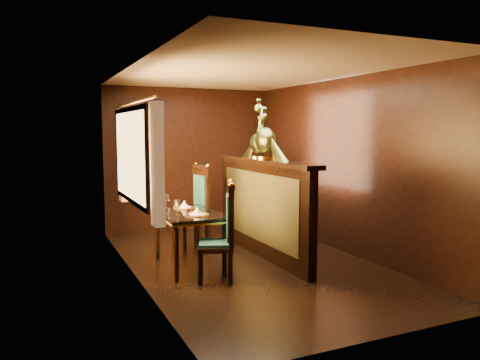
{
  "coord_description": "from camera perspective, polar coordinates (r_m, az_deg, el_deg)",
  "views": [
    {
      "loc": [
        -2.61,
        -5.46,
        1.75
      ],
      "look_at": [
        -0.06,
        0.2,
        1.1
      ],
      "focal_mm": 35.0,
      "sensor_mm": 36.0,
      "label": 1
    }
  ],
  "objects": [
    {
      "name": "partition",
      "position": [
        6.55,
        2.65,
        -3.1
      ],
      "size": [
        0.26,
        2.7,
        1.36
      ],
      "color": "black",
      "rests_on": "ground"
    },
    {
      "name": "chair_right",
      "position": [
        6.99,
        -5.23,
        -2.95
      ],
      "size": [
        0.52,
        0.54,
        1.27
      ],
      "rotation": [
        0.0,
        0.0,
        0.14
      ],
      "color": "black",
      "rests_on": "ground"
    },
    {
      "name": "room_shell",
      "position": [
        6.03,
        0.47,
        4.42
      ],
      "size": [
        3.04,
        5.04,
        2.52
      ],
      "color": "black",
      "rests_on": "ground"
    },
    {
      "name": "ground",
      "position": [
        6.3,
        1.24,
        -10.11
      ],
      "size": [
        5.0,
        5.0,
        0.0
      ],
      "primitive_type": "plane",
      "color": "black",
      "rests_on": "ground"
    },
    {
      "name": "peacock_right",
      "position": [
        6.58,
        2.24,
        5.63
      ],
      "size": [
        0.22,
        0.58,
        0.69
      ],
      "primitive_type": null,
      "color": "#184936",
      "rests_on": "partition"
    },
    {
      "name": "dining_table",
      "position": [
        6.05,
        -6.37,
        -4.55
      ],
      "size": [
        0.79,
        1.24,
        0.91
      ],
      "rotation": [
        0.0,
        0.0,
        -0.04
      ],
      "color": "black",
      "rests_on": "ground"
    },
    {
      "name": "chair_left",
      "position": [
        5.47,
        -1.87,
        -5.97
      ],
      "size": [
        0.55,
        0.56,
        1.18
      ],
      "rotation": [
        0.0,
        0.0,
        -0.37
      ],
      "color": "black",
      "rests_on": "ground"
    },
    {
      "name": "peacock_left",
      "position": [
        6.38,
        3.11,
        6.25
      ],
      "size": [
        0.26,
        0.7,
        0.83
      ],
      "primitive_type": null,
      "color": "#184936",
      "rests_on": "partition"
    }
  ]
}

